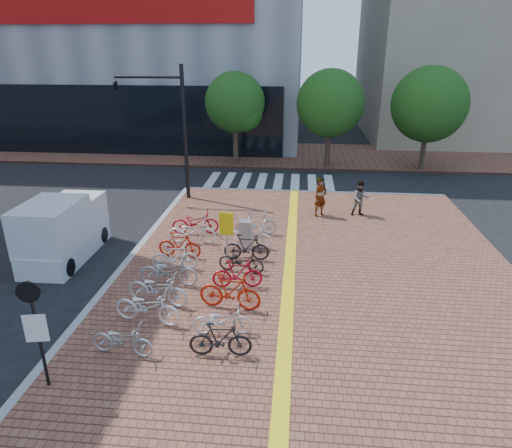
# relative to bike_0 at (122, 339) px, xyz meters

# --- Properties ---
(ground) EXTENTS (120.00, 120.00, 0.00)m
(ground) POSITION_rel_bike_0_xyz_m (2.12, 2.65, -0.59)
(ground) COLOR black
(ground) RESTS_ON ground
(sidewalk) EXTENTS (14.00, 34.00, 0.15)m
(sidewalk) POSITION_rel_bike_0_xyz_m (5.12, -2.35, -0.52)
(sidewalk) COLOR brown
(sidewalk) RESTS_ON ground
(tactile_strip) EXTENTS (0.40, 34.00, 0.01)m
(tactile_strip) POSITION_rel_bike_0_xyz_m (4.12, -2.35, -0.43)
(tactile_strip) COLOR yellow
(tactile_strip) RESTS_ON sidewalk
(kerb_west) EXTENTS (0.25, 34.00, 0.15)m
(kerb_west) POSITION_rel_bike_0_xyz_m (-1.88, -2.35, -0.51)
(kerb_west) COLOR gray
(kerb_west) RESTS_ON ground
(kerb_north) EXTENTS (14.00, 0.25, 0.15)m
(kerb_north) POSITION_rel_bike_0_xyz_m (5.12, 14.65, -0.51)
(kerb_north) COLOR gray
(kerb_north) RESTS_ON ground
(far_sidewalk) EXTENTS (70.00, 8.00, 0.15)m
(far_sidewalk) POSITION_rel_bike_0_xyz_m (2.12, 23.65, -0.52)
(far_sidewalk) COLOR brown
(far_sidewalk) RESTS_ON ground
(building_beige) EXTENTS (20.00, 18.00, 18.00)m
(building_beige) POSITION_rel_bike_0_xyz_m (20.12, 34.65, 8.41)
(building_beige) COLOR gray
(building_beige) RESTS_ON ground
(crosswalk) EXTENTS (7.50, 4.00, 0.01)m
(crosswalk) POSITION_rel_bike_0_xyz_m (2.62, 16.65, -0.58)
(crosswalk) COLOR silver
(crosswalk) RESTS_ON ground
(street_trees) EXTENTS (16.20, 4.60, 6.35)m
(street_trees) POSITION_rel_bike_0_xyz_m (7.16, 20.11, 3.51)
(street_trees) COLOR #38281E
(street_trees) RESTS_ON far_sidewalk
(bike_0) EXTENTS (1.73, 0.76, 0.88)m
(bike_0) POSITION_rel_bike_0_xyz_m (0.00, 0.00, 0.00)
(bike_0) COLOR #B5B5BA
(bike_0) RESTS_ON sidewalk
(bike_1) EXTENTS (2.08, 1.01, 1.05)m
(bike_1) POSITION_rel_bike_0_xyz_m (0.18, 1.47, 0.08)
(bike_1) COLOR white
(bike_1) RESTS_ON sidewalk
(bike_2) EXTENTS (2.08, 1.08, 1.04)m
(bike_2) POSITION_rel_bike_0_xyz_m (0.17, 2.50, 0.08)
(bike_2) COLOR silver
(bike_2) RESTS_ON sidewalk
(bike_3) EXTENTS (1.96, 0.69, 1.03)m
(bike_3) POSITION_rel_bike_0_xyz_m (0.17, 3.68, 0.07)
(bike_3) COLOR #ACACB1
(bike_3) RESTS_ON sidewalk
(bike_4) EXTENTS (1.70, 0.69, 0.99)m
(bike_4) POSITION_rel_bike_0_xyz_m (0.08, 4.79, 0.05)
(bike_4) COLOR white
(bike_4) RESTS_ON sidewalk
(bike_5) EXTENTS (1.69, 0.63, 0.99)m
(bike_5) POSITION_rel_bike_0_xyz_m (-0.01, 5.81, 0.05)
(bike_5) COLOR #B41E0C
(bike_5) RESTS_ON sidewalk
(bike_6) EXTENTS (1.94, 0.77, 1.00)m
(bike_6) POSITION_rel_bike_0_xyz_m (0.16, 7.16, 0.06)
(bike_6) COLOR white
(bike_6) RESTS_ON sidewalk
(bike_7) EXTENTS (2.02, 0.97, 1.02)m
(bike_7) POSITION_rel_bike_0_xyz_m (0.07, 8.12, 0.07)
(bike_7) COLOR #B80D1E
(bike_7) RESTS_ON sidewalk
(bike_8) EXTENTS (1.63, 0.55, 0.97)m
(bike_8) POSITION_rel_bike_0_xyz_m (2.50, 0.18, 0.04)
(bike_8) COLOR black
(bike_8) RESTS_ON sidewalk
(bike_9) EXTENTS (1.70, 0.75, 0.87)m
(bike_9) POSITION_rel_bike_0_xyz_m (2.39, 1.13, -0.01)
(bike_9) COLOR silver
(bike_9) RESTS_ON sidewalk
(bike_10) EXTENTS (1.95, 0.78, 1.14)m
(bike_10) POSITION_rel_bike_0_xyz_m (2.40, 2.44, 0.13)
(bike_10) COLOR red
(bike_10) RESTS_ON sidewalk
(bike_11) EXTENTS (1.69, 0.67, 0.99)m
(bike_11) POSITION_rel_bike_0_xyz_m (2.45, 3.73, 0.05)
(bike_11) COLOR #B10C1C
(bike_11) RESTS_ON sidewalk
(bike_12) EXTENTS (1.72, 0.86, 0.86)m
(bike_12) POSITION_rel_bike_0_xyz_m (2.44, 4.84, -0.01)
(bike_12) COLOR black
(bike_12) RESTS_ON sidewalk
(bike_13) EXTENTS (1.68, 0.48, 1.01)m
(bike_13) POSITION_rel_bike_0_xyz_m (2.50, 5.82, 0.06)
(bike_13) COLOR black
(bike_13) RESTS_ON sidewalk
(bike_14) EXTENTS (1.90, 0.95, 0.95)m
(bike_14) POSITION_rel_bike_0_xyz_m (2.50, 7.01, 0.04)
(bike_14) COLOR white
(bike_14) RESTS_ON sidewalk
(bike_15) EXTENTS (1.79, 0.74, 1.04)m
(bike_15) POSITION_rel_bike_0_xyz_m (2.63, 8.23, 0.08)
(bike_15) COLOR #A9A9AD
(bike_15) RESTS_ON sidewalk
(pedestrian_a) EXTENTS (0.79, 0.75, 1.82)m
(pedestrian_a) POSITION_rel_bike_0_xyz_m (5.35, 10.83, 0.47)
(pedestrian_a) COLOR gray
(pedestrian_a) RESTS_ON sidewalk
(pedestrian_b) EXTENTS (0.87, 0.72, 1.63)m
(pedestrian_b) POSITION_rel_bike_0_xyz_m (7.20, 11.05, 0.37)
(pedestrian_b) COLOR #454B57
(pedestrian_b) RESTS_ON sidewalk
(utility_box) EXTENTS (0.55, 0.44, 1.10)m
(utility_box) POSITION_rel_bike_0_xyz_m (2.36, 6.94, 0.11)
(utility_box) COLOR silver
(utility_box) RESTS_ON sidewalk
(yellow_sign) EXTENTS (0.52, 0.17, 1.93)m
(yellow_sign) POSITION_rel_bike_0_xyz_m (1.82, 5.55, 0.90)
(yellow_sign) COLOR #B7B7BC
(yellow_sign) RESTS_ON sidewalk
(notice_sign) EXTENTS (0.51, 0.16, 2.76)m
(notice_sign) POSITION_rel_bike_0_xyz_m (-1.33, -1.32, 1.30)
(notice_sign) COLOR black
(notice_sign) RESTS_ON sidewalk
(traffic_light_pole) EXTENTS (3.55, 1.37, 6.61)m
(traffic_light_pole) POSITION_rel_bike_0_xyz_m (-2.91, 12.92, 4.12)
(traffic_light_pole) COLOR black
(traffic_light_pole) RESTS_ON sidewalk
(box_truck) EXTENTS (1.86, 4.16, 2.40)m
(box_truck) POSITION_rel_bike_0_xyz_m (-4.39, 5.63, 0.54)
(box_truck) COLOR silver
(box_truck) RESTS_ON ground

